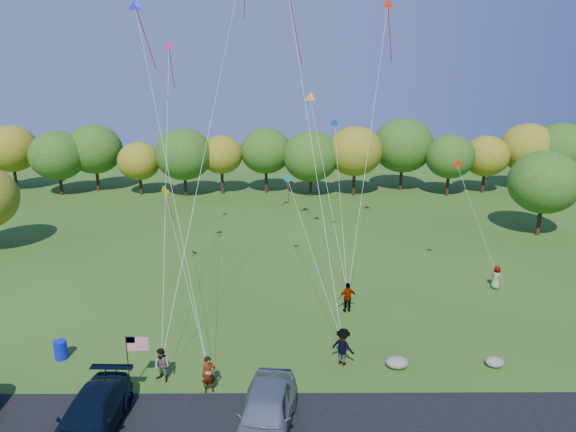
# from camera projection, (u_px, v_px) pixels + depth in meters

# --- Properties ---
(ground) EXTENTS (140.00, 140.00, 0.00)m
(ground) POSITION_uv_depth(u_px,v_px,m) (248.00, 381.00, 23.93)
(ground) COLOR #2C5317
(ground) RESTS_ON ground
(treeline) EXTENTS (76.55, 27.73, 8.52)m
(treeline) POSITION_uv_depth(u_px,v_px,m) (221.00, 157.00, 57.39)
(treeline) COLOR #3C2615
(treeline) RESTS_ON ground
(minivan_navy) EXTENTS (2.34, 5.40, 1.55)m
(minivan_navy) POSITION_uv_depth(u_px,v_px,m) (90.00, 417.00, 20.19)
(minivan_navy) COLOR black
(minivan_navy) RESTS_ON asphalt_lane
(minivan_silver) EXTENTS (2.76, 5.50, 1.80)m
(minivan_silver) POSITION_uv_depth(u_px,v_px,m) (266.00, 412.00, 20.27)
(minivan_silver) COLOR #9BA0A5
(minivan_silver) RESTS_ON asphalt_lane
(flyer_a) EXTENTS (0.74, 0.60, 1.76)m
(flyer_a) POSITION_uv_depth(u_px,v_px,m) (209.00, 375.00, 22.91)
(flyer_a) COLOR #4C4C59
(flyer_a) RESTS_ON ground
(flyer_b) EXTENTS (1.01, 0.94, 1.65)m
(flyer_b) POSITION_uv_depth(u_px,v_px,m) (162.00, 365.00, 23.73)
(flyer_b) COLOR #4C4C59
(flyer_b) RESTS_ON ground
(flyer_c) EXTENTS (1.41, 1.27, 1.90)m
(flyer_c) POSITION_uv_depth(u_px,v_px,m) (343.00, 347.00, 25.10)
(flyer_c) COLOR #4C4C59
(flyer_c) RESTS_ON ground
(flyer_d) EXTENTS (1.16, 0.66, 1.85)m
(flyer_d) POSITION_uv_depth(u_px,v_px,m) (348.00, 297.00, 30.59)
(flyer_d) COLOR #4C4C59
(flyer_d) RESTS_ON ground
(flyer_e) EXTENTS (0.85, 0.93, 1.59)m
(flyer_e) POSITION_uv_depth(u_px,v_px,m) (496.00, 277.00, 33.90)
(flyer_e) COLOR #4C4C59
(flyer_e) RESTS_ON ground
(trash_barrel) EXTENTS (0.64, 0.64, 0.96)m
(trash_barrel) POSITION_uv_depth(u_px,v_px,m) (61.00, 350.00, 25.71)
(trash_barrel) COLOR #0B19B0
(trash_barrel) RESTS_ON ground
(flag_assembly) EXTENTS (1.02, 0.66, 2.76)m
(flag_assembly) POSITION_uv_depth(u_px,v_px,m) (134.00, 350.00, 22.66)
(flag_assembly) COLOR black
(flag_assembly) RESTS_ON ground
(boulder_near) EXTENTS (1.11, 0.87, 0.55)m
(boulder_near) POSITION_uv_depth(u_px,v_px,m) (397.00, 363.00, 24.96)
(boulder_near) COLOR gray
(boulder_near) RESTS_ON ground
(boulder_far) EXTENTS (0.89, 0.74, 0.47)m
(boulder_far) POSITION_uv_depth(u_px,v_px,m) (495.00, 362.00, 25.08)
(boulder_far) COLOR gray
(boulder_far) RESTS_ON ground
(kites_aloft) EXTENTS (19.28, 9.94, 16.39)m
(kites_aloft) POSITION_uv_depth(u_px,v_px,m) (277.00, 23.00, 32.15)
(kites_aloft) COLOR orange
(kites_aloft) RESTS_ON ground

